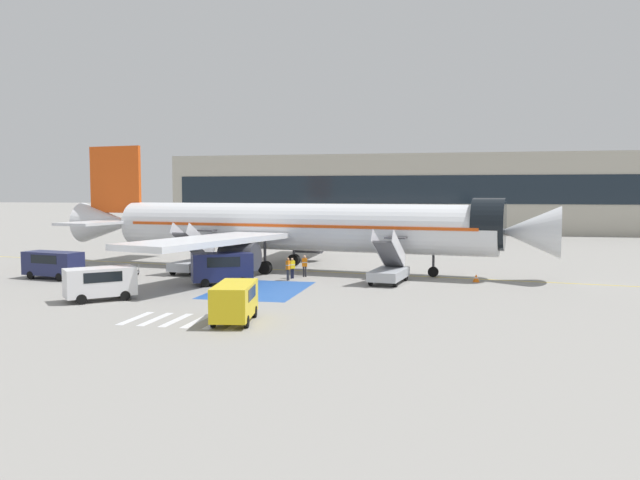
# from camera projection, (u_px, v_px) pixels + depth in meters

# --- Properties ---
(ground_plane) EXTENTS (600.00, 600.00, 0.00)m
(ground_plane) POSITION_uv_depth(u_px,v_px,m) (291.00, 271.00, 54.26)
(ground_plane) COLOR gray
(apron_leadline_yellow) EXTENTS (77.31, 11.20, 0.01)m
(apron_leadline_yellow) POSITION_uv_depth(u_px,v_px,m) (297.00, 271.00, 54.73)
(apron_leadline_yellow) COLOR gold
(apron_leadline_yellow) RESTS_ON ground_plane
(apron_stand_patch_blue) EXTENTS (6.22, 9.06, 0.01)m
(apron_stand_patch_blue) POSITION_uv_depth(u_px,v_px,m) (259.00, 290.00, 43.97)
(apron_stand_patch_blue) COLOR #2856A8
(apron_stand_patch_blue) RESTS_ON ground_plane
(apron_walkway_bar_0) EXTENTS (0.44, 3.60, 0.01)m
(apron_walkway_bar_0) POSITION_uv_depth(u_px,v_px,m) (136.00, 318.00, 34.11)
(apron_walkway_bar_0) COLOR silver
(apron_walkway_bar_0) RESTS_ON ground_plane
(apron_walkway_bar_1) EXTENTS (0.44, 3.60, 0.01)m
(apron_walkway_bar_1) POSITION_uv_depth(u_px,v_px,m) (156.00, 319.00, 33.86)
(apron_walkway_bar_1) COLOR silver
(apron_walkway_bar_1) RESTS_ON ground_plane
(apron_walkway_bar_2) EXTENTS (0.44, 3.60, 0.01)m
(apron_walkway_bar_2) POSITION_uv_depth(u_px,v_px,m) (176.00, 320.00, 33.61)
(apron_walkway_bar_2) COLOR silver
(apron_walkway_bar_2) RESTS_ON ground_plane
(apron_walkway_bar_3) EXTENTS (0.44, 3.60, 0.01)m
(apron_walkway_bar_3) POSITION_uv_depth(u_px,v_px,m) (197.00, 321.00, 33.36)
(apron_walkway_bar_3) COLOR silver
(apron_walkway_bar_3) RESTS_ON ground_plane
(apron_walkway_bar_4) EXTENTS (0.44, 3.60, 0.01)m
(apron_walkway_bar_4) POSITION_uv_depth(u_px,v_px,m) (218.00, 322.00, 33.11)
(apron_walkway_bar_4) COLOR silver
(apron_walkway_bar_4) RESTS_ON ground_plane
(apron_walkway_bar_5) EXTENTS (0.44, 3.60, 0.01)m
(apron_walkway_bar_5) POSITION_uv_depth(u_px,v_px,m) (240.00, 323.00, 32.86)
(apron_walkway_bar_5) COLOR silver
(apron_walkway_bar_5) RESTS_ON ground_plane
(airliner) EXTENTS (44.83, 34.29, 11.32)m
(airliner) POSITION_uv_depth(u_px,v_px,m) (291.00, 227.00, 54.65)
(airliner) COLOR silver
(airliner) RESTS_ON ground_plane
(boarding_stairs_forward) EXTENTS (2.85, 5.45, 4.19)m
(boarding_stairs_forward) POSITION_uv_depth(u_px,v_px,m) (389.00, 270.00, 47.12)
(boarding_stairs_forward) COLOR #ADB2BA
(boarding_stairs_forward) RESTS_ON ground_plane
(boarding_stairs_aft) EXTENTS (2.85, 5.45, 4.39)m
(boarding_stairs_aft) POSITION_uv_depth(u_px,v_px,m) (194.00, 261.00, 52.99)
(boarding_stairs_aft) COLOR #ADB2BA
(boarding_stairs_aft) RESTS_ON ground_plane
(fuel_tanker) EXTENTS (8.58, 2.90, 3.50)m
(fuel_tanker) POSITION_uv_depth(u_px,v_px,m) (302.00, 232.00, 79.53)
(fuel_tanker) COLOR #38383D
(fuel_tanker) RESTS_ON ground_plane
(service_van_0) EXTENTS (4.39, 4.28, 2.11)m
(service_van_0) POSITION_uv_depth(u_px,v_px,m) (100.00, 281.00, 39.56)
(service_van_0) COLOR silver
(service_van_0) RESTS_ON ground_plane
(service_van_1) EXTENTS (4.83, 3.91, 2.37)m
(service_van_1) POSITION_uv_depth(u_px,v_px,m) (222.00, 266.00, 46.34)
(service_van_1) COLOR #1E234C
(service_van_1) RESTS_ON ground_plane
(service_van_2) EXTENTS (5.08, 2.71, 2.17)m
(service_van_2) POSITION_uv_depth(u_px,v_px,m) (53.00, 263.00, 49.43)
(service_van_2) COLOR #1E234C
(service_van_2) RESTS_ON ground_plane
(service_van_3) EXTENTS (2.53, 4.53, 2.07)m
(service_van_3) POSITION_uv_depth(u_px,v_px,m) (235.00, 299.00, 32.96)
(service_van_3) COLOR yellow
(service_van_3) RESTS_ON ground_plane
(baggage_cart) EXTENTS (1.74, 2.73, 0.87)m
(baggage_cart) POSITION_uv_depth(u_px,v_px,m) (125.00, 274.00, 50.78)
(baggage_cart) COLOR gray
(baggage_cart) RESTS_ON ground_plane
(ground_crew_0) EXTENTS (0.30, 0.46, 1.79)m
(ground_crew_0) POSITION_uv_depth(u_px,v_px,m) (288.00, 267.00, 48.51)
(ground_crew_0) COLOR #2D2D33
(ground_crew_0) RESTS_ON ground_plane
(ground_crew_1) EXTENTS (0.44, 0.48, 1.65)m
(ground_crew_1) POSITION_uv_depth(u_px,v_px,m) (292.00, 267.00, 49.65)
(ground_crew_1) COLOR #191E38
(ground_crew_1) RESTS_ON ground_plane
(ground_crew_2) EXTENTS (0.40, 0.49, 1.86)m
(ground_crew_2) POSITION_uv_depth(u_px,v_px,m) (248.00, 263.00, 51.34)
(ground_crew_2) COLOR #191E38
(ground_crew_2) RESTS_ON ground_plane
(ground_crew_3) EXTENTS (0.46, 0.30, 1.76)m
(ground_crew_3) POSITION_uv_depth(u_px,v_px,m) (305.00, 264.00, 50.60)
(ground_crew_3) COLOR #2D2D33
(ground_crew_3) RESTS_ON ground_plane
(traffic_cone_0) EXTENTS (0.54, 0.54, 0.60)m
(traffic_cone_0) POSITION_uv_depth(u_px,v_px,m) (476.00, 278.00, 47.81)
(traffic_cone_0) COLOR orange
(traffic_cone_0) RESTS_ON ground_plane
(terminal_building) EXTENTS (91.14, 12.10, 13.18)m
(terminal_building) POSITION_uv_depth(u_px,v_px,m) (434.00, 194.00, 106.89)
(terminal_building) COLOR #B2AD9E
(terminal_building) RESTS_ON ground_plane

